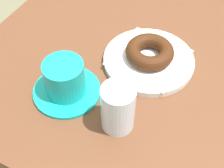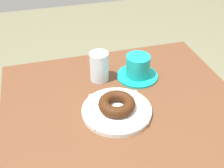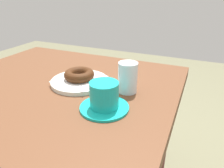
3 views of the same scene
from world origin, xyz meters
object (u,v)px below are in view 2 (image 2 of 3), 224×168
(plate_chocolate_ring, at_px, (117,111))
(donut_chocolate_ring, at_px, (117,104))
(coffee_cup, at_px, (138,68))
(water_glass, at_px, (99,66))

(plate_chocolate_ring, distance_m, donut_chocolate_ring, 0.03)
(coffee_cup, bearing_deg, donut_chocolate_ring, 142.55)
(donut_chocolate_ring, relative_size, water_glass, 1.07)
(water_glass, relative_size, coffee_cup, 0.71)
(donut_chocolate_ring, distance_m, water_glass, 0.19)
(donut_chocolate_ring, bearing_deg, water_glass, 2.74)
(plate_chocolate_ring, bearing_deg, water_glass, 2.74)
(donut_chocolate_ring, distance_m, coffee_cup, 0.21)
(plate_chocolate_ring, distance_m, water_glass, 0.20)
(plate_chocolate_ring, relative_size, water_glass, 2.04)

